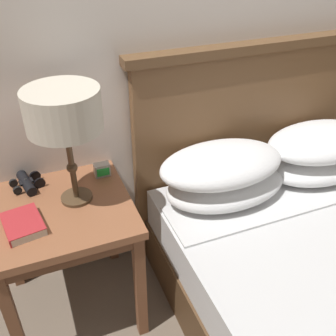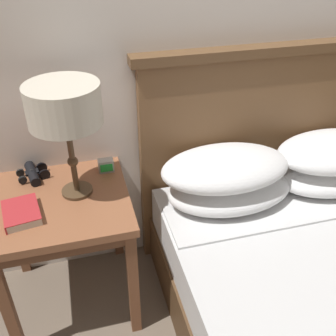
{
  "view_description": "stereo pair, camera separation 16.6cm",
  "coord_description": "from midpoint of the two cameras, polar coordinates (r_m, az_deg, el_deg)",
  "views": [
    {
      "loc": [
        -0.72,
        -0.7,
        1.64
      ],
      "look_at": [
        -0.2,
        0.59,
        0.73
      ],
      "focal_mm": 42.0,
      "sensor_mm": 36.0,
      "label": 1
    },
    {
      "loc": [
        -0.56,
        -0.75,
        1.64
      ],
      "look_at": [
        -0.2,
        0.59,
        0.73
      ],
      "focal_mm": 42.0,
      "sensor_mm": 36.0,
      "label": 2
    }
  ],
  "objects": [
    {
      "name": "book_on_nightstand",
      "position": [
        1.62,
        -23.18,
        -7.64
      ],
      "size": [
        0.16,
        0.2,
        0.04
      ],
      "color": "silver",
      "rests_on": "nightstand"
    },
    {
      "name": "binoculars_pair",
      "position": [
        1.84,
        -22.27,
        -2.11
      ],
      "size": [
        0.15,
        0.16,
        0.05
      ],
      "color": "black",
      "rests_on": "nightstand"
    },
    {
      "name": "wall_back",
      "position": [
        1.8,
        -0.67,
        22.36
      ],
      "size": [
        8.0,
        0.06,
        2.6
      ],
      "color": "silver",
      "rests_on": "ground_plane"
    },
    {
      "name": "alarm_clock",
      "position": [
        1.81,
        -12.15,
        -0.32
      ],
      "size": [
        0.07,
        0.05,
        0.06
      ],
      "color": "#B7B2A8",
      "rests_on": "nightstand"
    },
    {
      "name": "table_lamp",
      "position": [
        1.51,
        -18.05,
        7.56
      ],
      "size": [
        0.28,
        0.28,
        0.48
      ],
      "color": "#4C3823",
      "rests_on": "nightstand"
    },
    {
      "name": "nightstand",
      "position": [
        1.75,
        -17.86,
        -7.4
      ],
      "size": [
        0.58,
        0.58,
        0.63
      ],
      "color": "brown",
      "rests_on": "ground_plane"
    }
  ]
}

